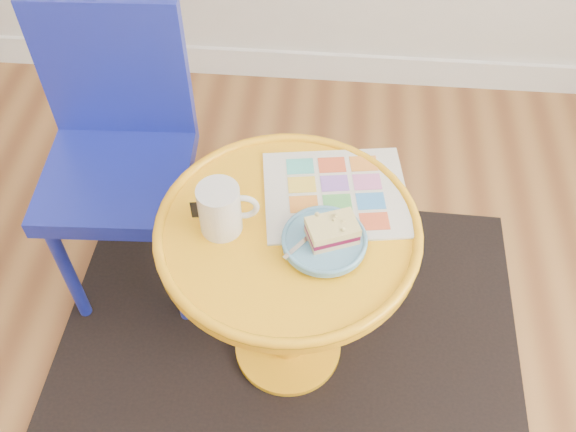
# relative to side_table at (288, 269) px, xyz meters

# --- Properties ---
(rug) EXTENTS (1.32, 1.13, 0.01)m
(rug) POSITION_rel_side_table_xyz_m (0.00, 0.00, -0.39)
(rug) COLOR black
(rug) RESTS_ON ground
(side_table) EXTENTS (0.58, 0.58, 0.55)m
(side_table) POSITION_rel_side_table_xyz_m (0.00, 0.00, 0.00)
(side_table) COLOR #FDAA15
(side_table) RESTS_ON ground
(chair) EXTENTS (0.39, 0.39, 0.85)m
(chair) POSITION_rel_side_table_xyz_m (-0.47, 0.29, 0.09)
(chair) COLOR #17219B
(chair) RESTS_ON ground
(newspaper) EXTENTS (0.36, 0.32, 0.01)m
(newspaper) POSITION_rel_side_table_xyz_m (0.10, 0.11, 0.16)
(newspaper) COLOR silver
(newspaper) RESTS_ON side_table
(mug) EXTENTS (0.13, 0.09, 0.12)m
(mug) POSITION_rel_side_table_xyz_m (-0.14, -0.01, 0.22)
(mug) COLOR silver
(mug) RESTS_ON side_table
(plate) EXTENTS (0.18, 0.18, 0.02)m
(plate) POSITION_rel_side_table_xyz_m (0.08, -0.04, 0.17)
(plate) COLOR #5C9BC3
(plate) RESTS_ON newspaper
(cake_slice) EXTENTS (0.12, 0.10, 0.05)m
(cake_slice) POSITION_rel_side_table_xyz_m (0.10, -0.04, 0.20)
(cake_slice) COLOR #D3BC8C
(cake_slice) RESTS_ON plate
(fork) EXTENTS (0.10, 0.12, 0.00)m
(fork) POSITION_rel_side_table_xyz_m (0.05, -0.04, 0.18)
(fork) COLOR silver
(fork) RESTS_ON plate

